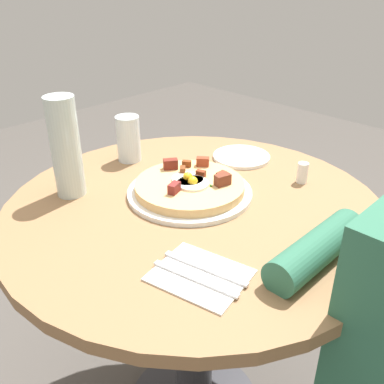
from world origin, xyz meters
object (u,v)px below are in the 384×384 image
object	(u,v)px
knife	(195,279)
salt_shaker	(302,173)
fork	(205,268)
breakfast_pizza	(190,185)
dining_table	(194,264)
pizza_plate	(190,192)
water_bottle	(66,147)
bread_plate	(241,157)
water_glass	(128,139)

from	to	relation	value
knife	salt_shaker	world-z (taller)	salt_shaker
fork	breakfast_pizza	bearing A→B (deg)	-51.65
dining_table	pizza_plate	xyz separation A→B (m)	(0.04, -0.03, 0.19)
water_bottle	pizza_plate	bearing A→B (deg)	-136.73
dining_table	bread_plate	bearing A→B (deg)	-72.66
bread_plate	water_bottle	world-z (taller)	water_bottle
fork	knife	distance (m)	0.04
pizza_plate	salt_shaker	world-z (taller)	salt_shaker
pizza_plate	fork	distance (m)	0.31
water_glass	dining_table	bearing A→B (deg)	170.01
knife	bread_plate	bearing A→B (deg)	-71.36
fork	water_glass	xyz separation A→B (m)	(0.51, -0.23, 0.06)
bread_plate	breakfast_pizza	bearing A→B (deg)	100.27
dining_table	fork	size ratio (longest dim) A/B	5.11
bread_plate	water_bottle	bearing A→B (deg)	70.40
pizza_plate	salt_shaker	size ratio (longest dim) A/B	5.64
breakfast_pizza	water_glass	bearing A→B (deg)	-5.64
bread_plate	knife	bearing A→B (deg)	120.33
breakfast_pizza	fork	world-z (taller)	breakfast_pizza
pizza_plate	bread_plate	size ratio (longest dim) A/B	1.86
pizza_plate	bread_plate	bearing A→B (deg)	-79.68
dining_table	fork	xyz separation A→B (m)	(-0.19, 0.17, 0.19)
breakfast_pizza	knife	bearing A→B (deg)	136.25
pizza_plate	water_glass	xyz separation A→B (m)	(0.28, -0.03, 0.06)
knife	dining_table	bearing A→B (deg)	-57.31
dining_table	pizza_plate	size ratio (longest dim) A/B	2.94
bread_plate	water_glass	size ratio (longest dim) A/B	1.27
dining_table	water_glass	size ratio (longest dim) A/B	6.94
pizza_plate	knife	distance (m)	0.34
breakfast_pizza	fork	distance (m)	0.31
fork	knife	size ratio (longest dim) A/B	1.00
knife	water_glass	world-z (taller)	water_glass
dining_table	water_bottle	xyz separation A→B (m)	(0.26, 0.18, 0.31)
salt_shaker	pizza_plate	bearing A→B (deg)	57.36
water_glass	water_bottle	distance (m)	0.25
dining_table	pizza_plate	distance (m)	0.19
bread_plate	salt_shaker	bearing A→B (deg)	176.82
bread_plate	fork	bearing A→B (deg)	121.53
water_bottle	water_glass	bearing A→B (deg)	-75.36
dining_table	knife	bearing A→B (deg)	134.38
dining_table	fork	bearing A→B (deg)	138.72
bread_plate	water_glass	bearing A→B (deg)	46.19
bread_plate	dining_table	bearing A→B (deg)	107.34
fork	water_bottle	distance (m)	0.47
breakfast_pizza	salt_shaker	bearing A→B (deg)	-122.91
dining_table	breakfast_pizza	size ratio (longest dim) A/B	3.35
breakfast_pizza	bread_plate	world-z (taller)	breakfast_pizza
dining_table	water_bottle	distance (m)	0.44
salt_shaker	water_bottle	bearing A→B (deg)	50.39
water_bottle	salt_shaker	world-z (taller)	water_bottle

